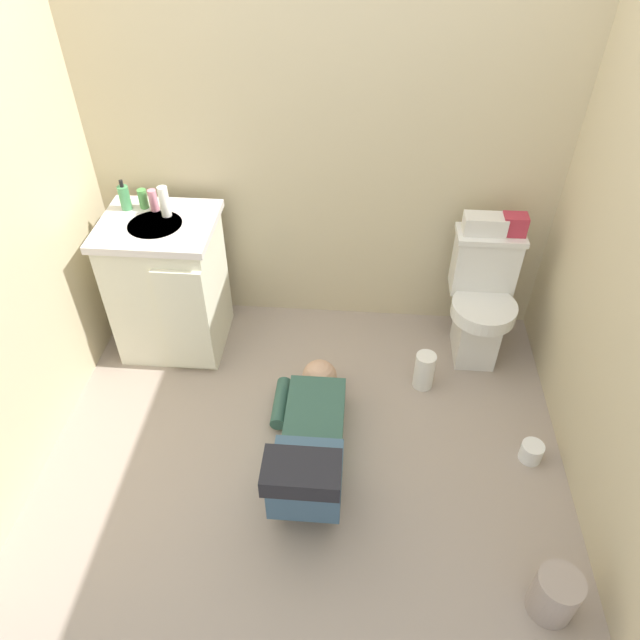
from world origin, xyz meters
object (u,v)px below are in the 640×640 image
toilet (481,300)px  soap_dispenser (125,197)px  faucet (162,200)px  bottle_green (143,199)px  bottle_pink (153,200)px  bottle_white (164,201)px  tissue_box (485,224)px  vanity_cabinet (169,285)px  toiletry_bag (514,225)px  paper_towel_roll (424,371)px  toilet_paper_roll (531,452)px  trash_can (555,595)px  person_plumber (310,444)px

toilet → soap_dispenser: soap_dispenser is taller
faucet → bottle_green: size_ratio=0.95×
bottle_pink → bottle_white: bottle_white is taller
tissue_box → vanity_cabinet: bearing=-174.8°
bottle_pink → soap_dispenser: bearing=179.2°
tissue_box → toiletry_bag: bearing=0.0°
toilet → soap_dispenser: 2.00m
vanity_cabinet → paper_towel_roll: (1.44, -0.26, -0.31)m
paper_towel_roll → toilet: bearing=46.8°
bottle_pink → paper_towel_roll: 1.71m
tissue_box → toilet_paper_roll: (0.25, -0.86, -0.75)m
toilet_paper_roll → vanity_cabinet: bearing=160.0°
tissue_box → bottle_pink: 1.73m
soap_dispenser → paper_towel_roll: size_ratio=0.74×
toiletry_bag → toilet_paper_roll: size_ratio=1.13×
toilet → toilet_paper_roll: bearing=-75.2°
trash_can → toilet: bearing=95.5°
person_plumber → trash_can: size_ratio=4.71×
vanity_cabinet → person_plumber: bearing=-44.3°
trash_can → paper_towel_roll: trash_can is taller
soap_dispenser → toilet_paper_roll: bearing=-21.4°
tissue_box → bottle_white: size_ratio=1.35×
toiletry_bag → bottle_green: 1.95m
toilet → faucet: size_ratio=7.50×
tissue_box → paper_towel_roll: (-0.26, -0.41, -0.69)m
toilet → faucet: (-1.74, 0.08, 0.50)m
bottle_white → trash_can: (1.85, -1.52, -0.79)m
paper_towel_roll → tissue_box: bearing=58.1°
vanity_cabinet → paper_towel_roll: vanity_cabinet is taller
bottle_green → bottle_pink: size_ratio=0.89×
toilet_paper_roll → trash_can: bearing=-94.7°
vanity_cabinet → faucet: 0.47m
bottle_white → vanity_cabinet: bearing=-114.9°
faucet → person_plumber: bearing=-48.7°
toiletry_bag → toilet_paper_roll: toiletry_bag is taller
faucet → tissue_box: faucet is taller
bottle_pink → paper_towel_roll: bottle_pink is taller
bottle_white → toiletry_bag: bearing=2.5°
toilet → toiletry_bag: bearing=40.8°
vanity_cabinet → soap_dispenser: soap_dispenser is taller
faucet → person_plumber: size_ratio=0.09×
vanity_cabinet → bottle_green: size_ratio=7.81×
bottle_white → person_plumber: bearing=-48.0°
bottle_green → bottle_pink: bearing=-20.1°
person_plumber → tissue_box: 1.44m
person_plumber → soap_dispenser: (-1.06, 0.97, 0.71)m
person_plumber → paper_towel_roll: 0.82m
tissue_box → bottle_green: (-1.80, -0.01, 0.07)m
toiletry_bag → soap_dispenser: bearing=-179.2°
toiletry_bag → bottle_pink: size_ratio=1.06×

